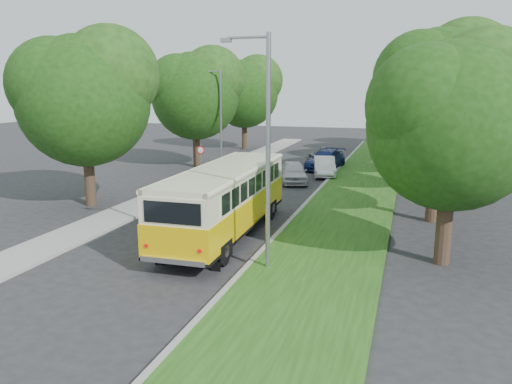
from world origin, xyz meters
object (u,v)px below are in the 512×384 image
(lamppost_near, at_px, (265,146))
(car_silver, at_px, (293,172))
(vintage_bus, at_px, (225,202))
(car_grey, at_px, (325,155))
(lamppost_far, at_px, (220,117))
(car_white, at_px, (324,166))
(car_blue, at_px, (326,160))

(lamppost_near, distance_m, car_silver, 16.74)
(lamppost_near, bearing_deg, vintage_bus, 129.78)
(lamppost_near, height_order, vintage_bus, lamppost_near)
(car_grey, bearing_deg, car_silver, -83.21)
(lamppost_far, relative_size, car_grey, 1.68)
(car_white, bearing_deg, vintage_bus, -107.90)
(lamppost_near, height_order, car_silver, lamppost_near)
(car_silver, bearing_deg, car_blue, 62.06)
(car_silver, xyz_separation_m, car_white, (1.53, 3.17, -0.03))
(car_silver, bearing_deg, lamppost_far, 141.02)
(car_silver, bearing_deg, car_grey, 69.53)
(lamppost_far, bearing_deg, car_silver, -21.23)
(car_silver, distance_m, car_blue, 6.28)
(car_blue, bearing_deg, car_grey, 110.94)
(lamppost_near, xyz_separation_m, vintage_bus, (-2.73, 3.29, -2.85))
(lamppost_far, xyz_separation_m, car_blue, (7.27, 3.78, -3.39))
(vintage_bus, bearing_deg, lamppost_near, -51.21)
(lamppost_far, bearing_deg, car_grey, 47.77)
(lamppost_far, xyz_separation_m, car_grey, (6.62, 7.30, -3.50))
(vintage_bus, relative_size, car_white, 2.48)
(lamppost_near, distance_m, car_white, 19.66)
(car_white, bearing_deg, lamppost_near, -98.85)
(car_white, height_order, car_blue, car_blue)
(car_blue, height_order, car_grey, car_blue)
(car_grey, bearing_deg, car_white, -71.14)
(lamppost_near, relative_size, car_grey, 1.79)
(car_silver, height_order, car_white, car_silver)
(lamppost_near, bearing_deg, car_blue, 94.19)
(lamppost_far, distance_m, car_blue, 8.87)
(lamppost_far, distance_m, vintage_bus, 16.62)
(car_blue, bearing_deg, car_white, -71.48)
(lamppost_near, xyz_separation_m, car_silver, (-2.74, 16.11, -3.66))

